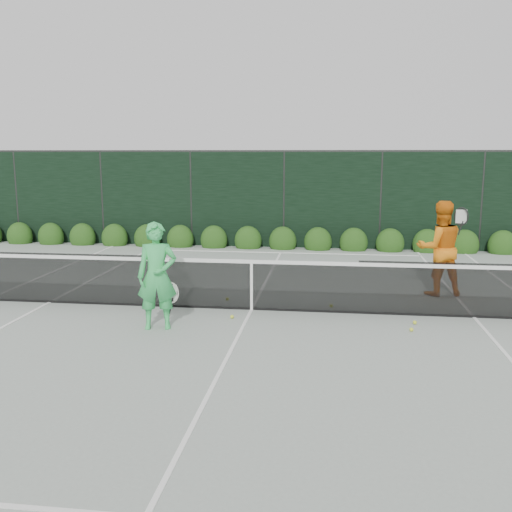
# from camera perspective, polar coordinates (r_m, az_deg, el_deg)

# --- Properties ---
(ground) EXTENTS (80.00, 80.00, 0.00)m
(ground) POSITION_cam_1_polar(r_m,az_deg,el_deg) (11.00, -0.44, -5.41)
(ground) COLOR gray
(ground) RESTS_ON ground
(tennis_net) EXTENTS (12.90, 0.10, 1.07)m
(tennis_net) POSITION_cam_1_polar(r_m,az_deg,el_deg) (10.87, -0.58, -2.70)
(tennis_net) COLOR black
(tennis_net) RESTS_ON ground
(player_woman) EXTENTS (0.75, 0.58, 1.83)m
(player_woman) POSITION_cam_1_polar(r_m,az_deg,el_deg) (9.81, -9.85, -1.98)
(player_woman) COLOR #39C460
(player_woman) RESTS_ON ground
(player_man) EXTENTS (1.08, 0.90, 2.00)m
(player_man) POSITION_cam_1_polar(r_m,az_deg,el_deg) (12.57, 17.91, 0.75)
(player_man) COLOR orange
(player_man) RESTS_ON ground
(court_lines) EXTENTS (11.03, 23.83, 0.01)m
(court_lines) POSITION_cam_1_polar(r_m,az_deg,el_deg) (10.99, -0.44, -5.38)
(court_lines) COLOR white
(court_lines) RESTS_ON ground
(windscreen_fence) EXTENTS (32.00, 21.07, 3.06)m
(windscreen_fence) POSITION_cam_1_polar(r_m,az_deg,el_deg) (8.04, -3.10, -0.18)
(windscreen_fence) COLOR black
(windscreen_fence) RESTS_ON ground
(hedge_row) EXTENTS (31.66, 0.65, 0.94)m
(hedge_row) POSITION_cam_1_polar(r_m,az_deg,el_deg) (17.91, 2.69, 1.47)
(hedge_row) COLOR #14380F
(hedge_row) RESTS_ON ground
(tennis_balls) EXTENTS (3.64, 1.68, 0.07)m
(tennis_balls) POSITION_cam_1_polar(r_m,az_deg,el_deg) (10.67, 6.35, -5.77)
(tennis_balls) COLOR #CEDA30
(tennis_balls) RESTS_ON ground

